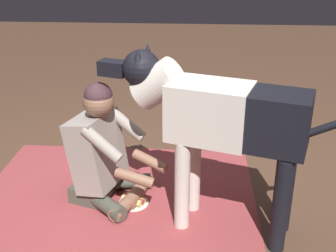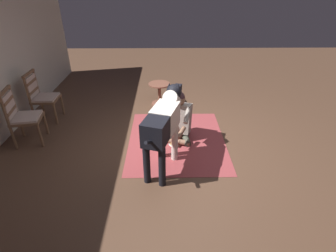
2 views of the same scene
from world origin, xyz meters
name	(u,v)px [view 2 (image 2 of 2)]	position (x,y,z in m)	size (l,w,h in m)	color
ground_plane	(181,145)	(0.00, 0.00, 0.00)	(13.98, 13.98, 0.00)	brown
area_rug	(177,140)	(0.18, 0.07, 0.00)	(2.01, 1.68, 0.01)	#963B3E
dining_chair_left_of_pair	(20,114)	(0.17, 2.69, 0.54)	(0.53, 0.53, 0.98)	brown
dining_chair_right_of_pair	(40,94)	(1.00, 2.69, 0.54)	(0.47, 0.47, 0.98)	brown
person_sitting_on_floor	(178,120)	(0.26, 0.04, 0.36)	(0.71, 0.60, 0.88)	#474A3D
large_dog	(164,122)	(-0.52, 0.30, 0.75)	(1.44, 0.60, 1.15)	silver
hot_dog_on_plate	(175,143)	(0.04, 0.11, 0.03)	(0.21, 0.21, 0.06)	white
round_side_table	(159,92)	(1.71, 0.40, 0.29)	(0.48, 0.48, 0.48)	brown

